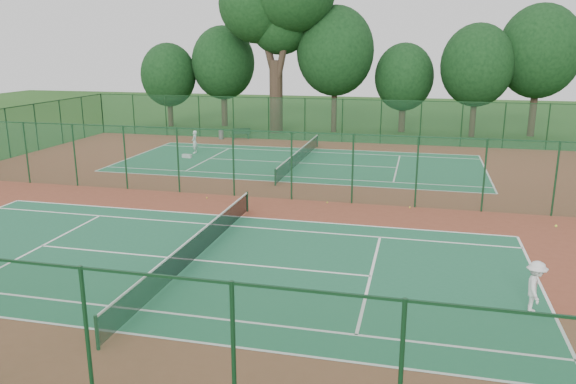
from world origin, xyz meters
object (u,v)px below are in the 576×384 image
at_px(player_near, 535,288).
at_px(player_far, 195,142).
at_px(trash_bin, 221,135).
at_px(bench, 241,133).
at_px(big_tree, 278,2).
at_px(kit_bag, 187,156).

distance_m(player_near, player_far, 28.85).
bearing_deg(player_near, trash_bin, 40.43).
bearing_deg(trash_bin, bench, 13.27).
bearing_deg(player_far, bench, 163.97).
height_order(player_near, big_tree, big_tree).
distance_m(trash_bin, kit_bag, 8.25).
relative_size(kit_bag, big_tree, 0.04).
bearing_deg(big_tree, player_far, -106.29).
relative_size(player_near, bench, 1.03).
bearing_deg(big_tree, kit_bag, -103.60).
relative_size(player_far, bench, 1.06).
distance_m(player_near, kit_bag, 27.47).
distance_m(player_far, big_tree, 15.74).
bearing_deg(kit_bag, trash_bin, 98.98).
xyz_separation_m(trash_bin, big_tree, (3.66, 4.93, 10.80)).
height_order(bench, kit_bag, bench).
bearing_deg(kit_bag, player_far, 100.22).
bearing_deg(player_far, trash_bin, 177.66).
height_order(kit_bag, big_tree, big_tree).
relative_size(bench, big_tree, 0.10).
distance_m(trash_bin, bench, 1.68).
bearing_deg(trash_bin, kit_bag, -86.72).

